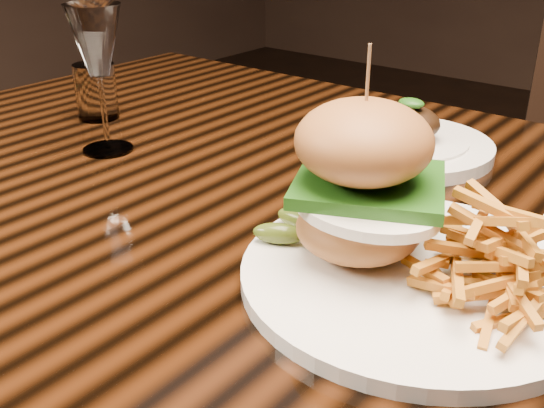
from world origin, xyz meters
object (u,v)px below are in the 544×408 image
Objects in this scene: wine_glass at (96,45)px; far_dish at (405,142)px; dining_table at (364,270)px; burger_plate at (416,227)px.

far_dish is at bearing 37.31° from wine_glass.
wine_glass reaches higher than far_dish.
dining_table is at bearing -73.25° from far_dish.
wine_glass is (-0.39, -0.06, 0.22)m from dining_table.
dining_table is at bearing 123.16° from burger_plate.
dining_table is 7.99× the size of wine_glass.
burger_plate is (0.11, -0.10, 0.13)m from dining_table.
wine_glass is at bearing 162.04° from burger_plate.
burger_plate reaches higher than wine_glass.
burger_plate is at bearing -61.11° from far_dish.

